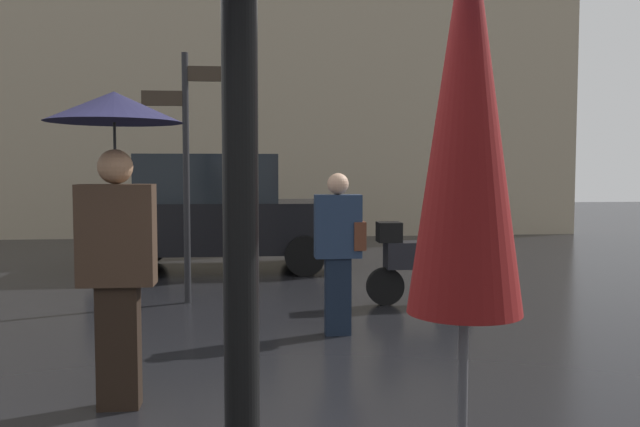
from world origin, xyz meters
name	(u,v)px	position (x,y,z in m)	size (l,w,h in m)	color
folded_patio_umbrella_far	(467,122)	(0.96, -0.33, 1.80)	(0.43, 0.43, 2.62)	black
pedestrian_with_umbrella	(115,177)	(-0.75, 1.87, 1.59)	(0.91, 0.91, 2.16)	black
pedestrian_with_bag	(339,244)	(1.02, 3.73, 0.91)	(0.50, 0.24, 1.60)	black
parked_scooter	(417,260)	(2.14, 5.08, 0.55)	(1.32, 0.32, 1.23)	black
parked_car_left	(218,212)	(-0.41, 8.26, 0.95)	(4.02, 1.94, 1.89)	black
street_signpost	(186,153)	(-0.63, 5.47, 1.85)	(1.08, 0.08, 3.05)	black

